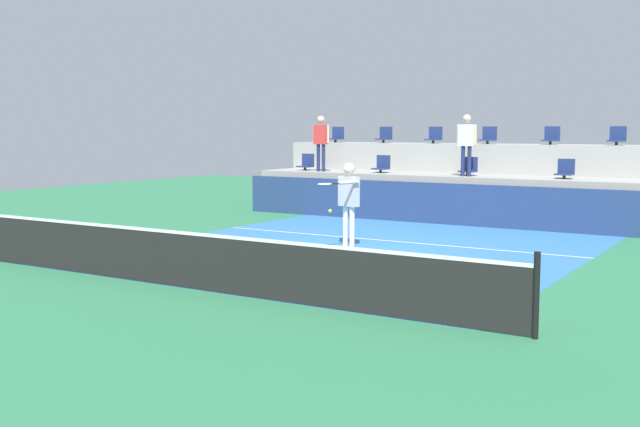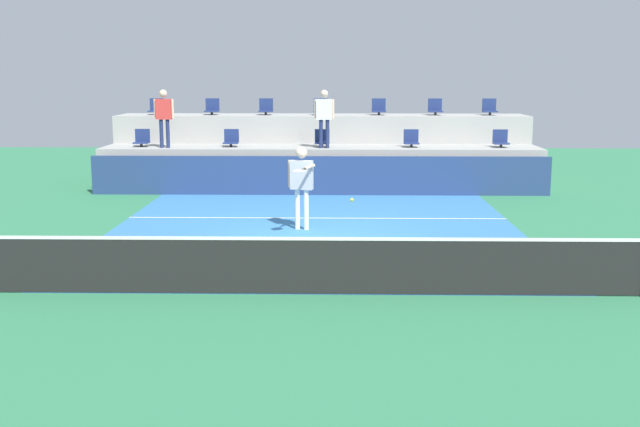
{
  "view_description": "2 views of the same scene",
  "coord_description": "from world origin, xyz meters",
  "px_view_note": "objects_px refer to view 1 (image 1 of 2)",
  "views": [
    {
      "loc": [
        7.77,
        -13.09,
        2.53
      ],
      "look_at": [
        0.28,
        -1.03,
        0.97
      ],
      "focal_mm": 42.99,
      "sensor_mm": 36.0,
      "label": 1
    },
    {
      "loc": [
        0.45,
        -15.5,
        3.4
      ],
      "look_at": [
        0.16,
        -1.66,
        0.86
      ],
      "focal_mm": 42.93,
      "sensor_mm": 36.0,
      "label": 2
    }
  ],
  "objects_px": {
    "stadium_chair_upper_mid_left": "(434,136)",
    "stadium_chair_lower_right": "(565,171)",
    "stadium_chair_lower_center": "(469,168)",
    "stadium_chair_upper_mid_right": "(551,137)",
    "stadium_chair_upper_center": "(488,137)",
    "stadium_chair_upper_right": "(617,137)",
    "stadium_chair_lower_left": "(382,165)",
    "stadium_chair_upper_far_left": "(337,136)",
    "stadium_chair_lower_far_left": "(306,163)",
    "spectator_leaning_on_rail": "(467,139)",
    "spectator_in_white": "(321,138)",
    "tennis_player": "(348,195)",
    "tennis_ball": "(330,211)",
    "stadium_chair_upper_left": "(385,136)"
  },
  "relations": [
    {
      "from": "stadium_chair_upper_mid_left",
      "to": "stadium_chair_lower_right",
      "type": "bearing_deg",
      "value": -21.92
    },
    {
      "from": "stadium_chair_lower_center",
      "to": "stadium_chair_upper_mid_right",
      "type": "distance_m",
      "value": 2.66
    },
    {
      "from": "stadium_chair_upper_mid_right",
      "to": "stadium_chair_upper_center",
      "type": "bearing_deg",
      "value": 180.0
    },
    {
      "from": "stadium_chair_upper_mid_right",
      "to": "stadium_chair_upper_right",
      "type": "relative_size",
      "value": 1.0
    },
    {
      "from": "stadium_chair_lower_left",
      "to": "stadium_chair_upper_far_left",
      "type": "relative_size",
      "value": 1.0
    },
    {
      "from": "stadium_chair_lower_far_left",
      "to": "stadium_chair_lower_left",
      "type": "height_order",
      "value": "same"
    },
    {
      "from": "stadium_chair_upper_far_left",
      "to": "stadium_chair_upper_mid_right",
      "type": "relative_size",
      "value": 1.0
    },
    {
      "from": "spectator_leaning_on_rail",
      "to": "stadium_chair_upper_mid_left",
      "type": "bearing_deg",
      "value": 130.93
    },
    {
      "from": "stadium_chair_upper_far_left",
      "to": "stadium_chair_upper_mid_right",
      "type": "xyz_separation_m",
      "value": [
        7.12,
        0.0,
        0.0
      ]
    },
    {
      "from": "spectator_leaning_on_rail",
      "to": "spectator_in_white",
      "type": "bearing_deg",
      "value": 180.0
    },
    {
      "from": "stadium_chair_lower_center",
      "to": "tennis_player",
      "type": "height_order",
      "value": "tennis_player"
    },
    {
      "from": "stadium_chair_upper_center",
      "to": "stadium_chair_lower_right",
      "type": "bearing_deg",
      "value": -33.39
    },
    {
      "from": "stadium_chair_upper_far_left",
      "to": "stadium_chair_upper_center",
      "type": "relative_size",
      "value": 1.0
    },
    {
      "from": "spectator_in_white",
      "to": "spectator_leaning_on_rail",
      "type": "height_order",
      "value": "spectator_in_white"
    },
    {
      "from": "stadium_chair_upper_mid_right",
      "to": "stadium_chair_upper_right",
      "type": "distance_m",
      "value": 1.79
    },
    {
      "from": "stadium_chair_upper_center",
      "to": "tennis_ball",
      "type": "bearing_deg",
      "value": -85.65
    },
    {
      "from": "stadium_chair_lower_far_left",
      "to": "spectator_leaning_on_rail",
      "type": "bearing_deg",
      "value": -4.02
    },
    {
      "from": "stadium_chair_upper_mid_right",
      "to": "stadium_chair_lower_far_left",
      "type": "bearing_deg",
      "value": -165.89
    },
    {
      "from": "spectator_leaning_on_rail",
      "to": "stadium_chair_lower_far_left",
      "type": "bearing_deg",
      "value": 175.98
    },
    {
      "from": "stadium_chair_upper_far_left",
      "to": "stadium_chair_upper_mid_left",
      "type": "xyz_separation_m",
      "value": [
        3.52,
        0.0,
        0.0
      ]
    },
    {
      "from": "stadium_chair_lower_right",
      "to": "stadium_chair_upper_mid_left",
      "type": "relative_size",
      "value": 1.0
    },
    {
      "from": "stadium_chair_upper_center",
      "to": "spectator_leaning_on_rail",
      "type": "height_order",
      "value": "spectator_leaning_on_rail"
    },
    {
      "from": "stadium_chair_upper_far_left",
      "to": "tennis_ball",
      "type": "distance_m",
      "value": 12.16
    },
    {
      "from": "stadium_chair_upper_right",
      "to": "spectator_leaning_on_rail",
      "type": "height_order",
      "value": "spectator_leaning_on_rail"
    },
    {
      "from": "stadium_chair_upper_left",
      "to": "stadium_chair_upper_mid_right",
      "type": "relative_size",
      "value": 1.0
    },
    {
      "from": "stadium_chair_lower_right",
      "to": "stadium_chair_upper_left",
      "type": "xyz_separation_m",
      "value": [
        -6.2,
        1.8,
        0.85
      ]
    },
    {
      "from": "tennis_ball",
      "to": "stadium_chair_upper_far_left",
      "type": "bearing_deg",
      "value": 120.05
    },
    {
      "from": "stadium_chair_lower_right",
      "to": "stadium_chair_upper_mid_right",
      "type": "xyz_separation_m",
      "value": [
        -0.87,
        1.8,
        0.85
      ]
    },
    {
      "from": "stadium_chair_lower_center",
      "to": "spectator_leaning_on_rail",
      "type": "bearing_deg",
      "value": -80.08
    },
    {
      "from": "stadium_chair_upper_right",
      "to": "stadium_chair_lower_right",
      "type": "bearing_deg",
      "value": -116.95
    },
    {
      "from": "stadium_chair_upper_mid_right",
      "to": "spectator_in_white",
      "type": "bearing_deg",
      "value": -161.12
    },
    {
      "from": "stadium_chair_upper_left",
      "to": "tennis_ball",
      "type": "height_order",
      "value": "stadium_chair_upper_left"
    },
    {
      "from": "stadium_chair_lower_left",
      "to": "stadium_chair_upper_left",
      "type": "height_order",
      "value": "stadium_chair_upper_left"
    },
    {
      "from": "stadium_chair_lower_right",
      "to": "stadium_chair_upper_left",
      "type": "distance_m",
      "value": 6.51
    },
    {
      "from": "stadium_chair_lower_right",
      "to": "tennis_ball",
      "type": "relative_size",
      "value": 7.65
    },
    {
      "from": "stadium_chair_lower_left",
      "to": "tennis_player",
      "type": "relative_size",
      "value": 0.29
    },
    {
      "from": "tennis_player",
      "to": "spectator_in_white",
      "type": "relative_size",
      "value": 1.08
    },
    {
      "from": "stadium_chair_lower_far_left",
      "to": "tennis_ball",
      "type": "relative_size",
      "value": 7.65
    },
    {
      "from": "stadium_chair_upper_mid_right",
      "to": "stadium_chair_upper_left",
      "type": "bearing_deg",
      "value": 180.0
    },
    {
      "from": "stadium_chair_lower_right",
      "to": "tennis_player",
      "type": "bearing_deg",
      "value": -115.71
    },
    {
      "from": "stadium_chair_lower_right",
      "to": "stadium_chair_upper_mid_right",
      "type": "height_order",
      "value": "stadium_chair_upper_mid_right"
    },
    {
      "from": "stadium_chair_upper_right",
      "to": "tennis_player",
      "type": "height_order",
      "value": "stadium_chair_upper_right"
    },
    {
      "from": "stadium_chair_upper_far_left",
      "to": "stadium_chair_upper_mid_left",
      "type": "height_order",
      "value": "same"
    },
    {
      "from": "stadium_chair_lower_center",
      "to": "stadium_chair_upper_mid_left",
      "type": "relative_size",
      "value": 1.0
    },
    {
      "from": "stadium_chair_lower_center",
      "to": "stadium_chair_upper_center",
      "type": "bearing_deg",
      "value": 92.68
    },
    {
      "from": "stadium_chair_lower_right",
      "to": "stadium_chair_upper_center",
      "type": "bearing_deg",
      "value": 146.61
    },
    {
      "from": "spectator_in_white",
      "to": "tennis_ball",
      "type": "height_order",
      "value": "spectator_in_white"
    },
    {
      "from": "stadium_chair_lower_center",
      "to": "tennis_player",
      "type": "xyz_separation_m",
      "value": [
        -0.34,
        -6.2,
        -0.33
      ]
    },
    {
      "from": "stadium_chair_upper_far_left",
      "to": "tennis_ball",
      "type": "bearing_deg",
      "value": -59.95
    },
    {
      "from": "stadium_chair_upper_right",
      "to": "stadium_chair_lower_far_left",
      "type": "bearing_deg",
      "value": -168.63
    }
  ]
}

